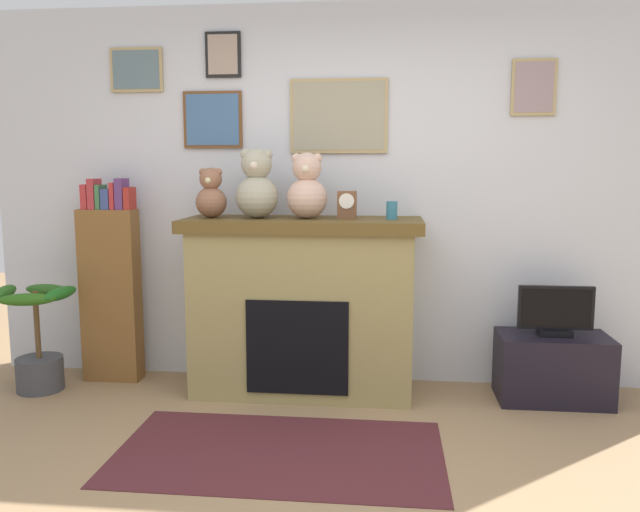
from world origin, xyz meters
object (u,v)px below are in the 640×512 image
at_px(fireplace, 303,305).
at_px(teddy_bear_grey, 211,195).
at_px(potted_plant, 38,346).
at_px(television, 556,313).
at_px(mantel_clock, 347,205).
at_px(bookshelf, 111,287).
at_px(teddy_bear_cream, 257,187).
at_px(candle_jar, 392,210).
at_px(teddy_bear_brown, 307,189).
at_px(tv_stand, 553,368).

xyz_separation_m(fireplace, teddy_bear_grey, (-0.61, -0.02, 0.73)).
xyz_separation_m(potted_plant, television, (3.40, 0.18, 0.27)).
relative_size(potted_plant, teddy_bear_grey, 2.19).
relative_size(television, mantel_clock, 2.62).
bearing_deg(bookshelf, fireplace, -3.63).
relative_size(teddy_bear_grey, teddy_bear_cream, 0.73).
height_order(fireplace, candle_jar, candle_jar).
xyz_separation_m(candle_jar, teddy_bear_brown, (-0.55, -0.00, 0.13)).
distance_m(fireplace, television, 1.63).
relative_size(bookshelf, television, 3.03).
distance_m(tv_stand, teddy_bear_cream, 2.25).
bearing_deg(tv_stand, teddy_bear_brown, -179.81).
bearing_deg(television, teddy_bear_brown, -179.85).
bearing_deg(fireplace, teddy_bear_cream, -176.50).
distance_m(teddy_bear_grey, teddy_bear_cream, 0.31).
distance_m(tv_stand, teddy_bear_grey, 2.49).
relative_size(fireplace, mantel_clock, 8.67).
bearing_deg(bookshelf, mantel_clock, -3.65).
bearing_deg(mantel_clock, television, 0.21).
bearing_deg(teddy_bear_grey, potted_plant, -171.48).
distance_m(television, teddy_bear_brown, 1.78).
xyz_separation_m(bookshelf, teddy_bear_cream, (1.08, -0.11, 0.71)).
bearing_deg(teddy_bear_brown, candle_jar, 0.06).
relative_size(bookshelf, teddy_bear_grey, 4.33).
bearing_deg(teddy_bear_grey, teddy_bear_brown, -0.01).
xyz_separation_m(television, teddy_bear_cream, (-1.93, -0.00, 0.79)).
distance_m(fireplace, teddy_bear_grey, 0.95).
height_order(fireplace, tv_stand, fireplace).
relative_size(fireplace, tv_stand, 2.23).
distance_m(bookshelf, teddy_bear_grey, 1.01).
bearing_deg(fireplace, mantel_clock, -3.74).
bearing_deg(teddy_bear_grey, mantel_clock, -0.06).
height_order(fireplace, teddy_bear_brown, teddy_bear_brown).
bearing_deg(television, teddy_bear_cream, -179.88).
bearing_deg(teddy_bear_cream, fireplace, 3.50).
distance_m(fireplace, potted_plant, 1.81).
height_order(potted_plant, teddy_bear_brown, teddy_bear_brown).
relative_size(potted_plant, teddy_bear_brown, 1.69).
height_order(bookshelf, tv_stand, bookshelf).
relative_size(bookshelf, teddy_bear_brown, 3.35).
bearing_deg(tv_stand, mantel_clock, -179.74).
bearing_deg(fireplace, tv_stand, -0.45).
distance_m(potted_plant, teddy_bear_cream, 1.83).
distance_m(teddy_bear_grey, teddy_bear_brown, 0.64).
height_order(tv_stand, teddy_bear_brown, teddy_bear_brown).
xyz_separation_m(potted_plant, teddy_bear_grey, (1.17, 0.17, 1.01)).
relative_size(fireplace, teddy_bear_brown, 3.65).
bearing_deg(potted_plant, teddy_bear_brown, 5.53).
distance_m(potted_plant, teddy_bear_brown, 2.09).
relative_size(fireplace, candle_jar, 13.28).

